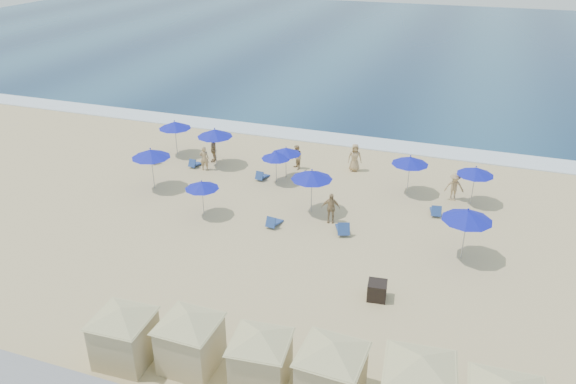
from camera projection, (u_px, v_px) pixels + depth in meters
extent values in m
plane|color=tan|center=(287.00, 244.00, 28.53)|extent=(160.00, 160.00, 0.00)
cube|color=#0D2A4B|center=(424.00, 43.00, 75.21)|extent=(160.00, 80.00, 0.06)
cube|color=white|center=(357.00, 142.00, 41.67)|extent=(160.00, 2.50, 0.08)
cube|color=black|center=(377.00, 291.00, 24.25)|extent=(0.90, 0.90, 0.81)
cube|color=tan|center=(125.00, 339.00, 20.62)|extent=(1.99, 1.99, 1.90)
cube|color=tan|center=(122.00, 318.00, 20.20)|extent=(2.08, 2.08, 0.08)
pyramid|color=tan|center=(120.00, 308.00, 20.00)|extent=(4.16, 4.16, 0.48)
cube|color=tan|center=(191.00, 345.00, 20.35)|extent=(1.95, 1.95, 1.91)
cube|color=tan|center=(189.00, 324.00, 19.93)|extent=(2.04, 2.04, 0.08)
pyramid|color=tan|center=(188.00, 313.00, 19.73)|extent=(4.18, 4.18, 0.48)
cube|color=tan|center=(261.00, 363.00, 19.55)|extent=(2.04, 2.04, 1.86)
cube|color=tan|center=(260.00, 342.00, 19.14)|extent=(2.14, 2.14, 0.07)
pyramid|color=tan|center=(260.00, 331.00, 18.94)|extent=(4.05, 4.05, 0.46)
cube|color=tan|center=(331.00, 377.00, 18.84)|extent=(2.08, 2.08, 1.99)
cube|color=tan|center=(332.00, 354.00, 18.41)|extent=(2.19, 2.19, 0.08)
pyramid|color=tan|center=(333.00, 342.00, 18.19)|extent=(4.36, 4.36, 0.50)
cube|color=tan|center=(420.00, 369.00, 17.65)|extent=(2.41, 2.41, 0.08)
pyramid|color=tan|center=(422.00, 356.00, 17.42)|extent=(4.58, 4.58, 0.53)
pyramid|color=tan|center=(511.00, 382.00, 16.41)|extent=(4.62, 4.62, 0.53)
cylinder|color=#A5A8AD|center=(176.00, 141.00, 39.00)|extent=(0.05, 0.05, 2.01)
cone|color=#0F16A4|center=(175.00, 125.00, 38.48)|extent=(2.22, 2.22, 0.48)
sphere|color=#0F16A4|center=(174.00, 121.00, 38.35)|extent=(0.08, 0.08, 0.08)
cylinder|color=#A5A8AD|center=(153.00, 172.00, 34.03)|extent=(0.06, 0.06, 2.11)
cone|color=#0F16A4|center=(151.00, 153.00, 33.48)|extent=(2.33, 2.33, 0.50)
sphere|color=#0F16A4|center=(150.00, 149.00, 33.35)|extent=(0.09, 0.09, 0.09)
cylinder|color=#A5A8AD|center=(216.00, 151.00, 37.25)|extent=(0.06, 0.06, 2.12)
cone|color=#0F16A4|center=(215.00, 133.00, 36.70)|extent=(2.34, 2.34, 0.50)
sphere|color=#0F16A4|center=(215.00, 128.00, 36.57)|extent=(0.09, 0.09, 0.09)
cylinder|color=#A5A8AD|center=(203.00, 202.00, 30.95)|extent=(0.04, 0.04, 1.70)
cone|color=#0F16A4|center=(202.00, 185.00, 30.51)|extent=(1.88, 1.88, 0.40)
sphere|color=#0F16A4|center=(202.00, 181.00, 30.41)|extent=(0.07, 0.07, 0.07)
cylinder|color=#A5A8AD|center=(286.00, 166.00, 35.47)|extent=(0.05, 0.05, 1.71)
cone|color=#0F16A4|center=(286.00, 151.00, 35.03)|extent=(1.89, 1.89, 0.41)
sphere|color=#0F16A4|center=(286.00, 147.00, 34.92)|extent=(0.07, 0.07, 0.07)
cylinder|color=#A5A8AD|center=(276.00, 170.00, 34.92)|extent=(0.04, 0.04, 1.67)
cone|color=#0F16A4|center=(276.00, 155.00, 34.49)|extent=(1.84, 1.84, 0.40)
sphere|color=#0F16A4|center=(276.00, 152.00, 34.38)|extent=(0.07, 0.07, 0.07)
cylinder|color=#A5A8AD|center=(311.00, 195.00, 31.25)|extent=(0.05, 0.05, 2.09)
cone|color=#0F16A4|center=(312.00, 175.00, 30.71)|extent=(2.31, 2.31, 0.49)
sphere|color=#0F16A4|center=(312.00, 170.00, 30.58)|extent=(0.09, 0.09, 0.09)
cylinder|color=#A5A8AD|center=(408.00, 178.00, 33.40)|extent=(0.05, 0.05, 1.97)
cone|color=#0F16A4|center=(410.00, 160.00, 32.90)|extent=(2.18, 2.18, 0.47)
sphere|color=#0F16A4|center=(411.00, 156.00, 32.77)|extent=(0.08, 0.08, 0.08)
cylinder|color=#A5A8AD|center=(473.00, 189.00, 32.21)|extent=(0.05, 0.05, 1.88)
cone|color=#0F16A4|center=(476.00, 171.00, 31.73)|extent=(2.08, 2.08, 0.45)
sphere|color=#0F16A4|center=(476.00, 167.00, 31.61)|extent=(0.08, 0.08, 0.08)
cylinder|color=#A5A8AD|center=(464.00, 239.00, 26.86)|extent=(0.06, 0.06, 2.17)
cone|color=#0F16A4|center=(468.00, 215.00, 26.30)|extent=(2.40, 2.40, 0.51)
sphere|color=#0F16A4|center=(468.00, 209.00, 26.16)|extent=(0.09, 0.09, 0.09)
cube|color=navy|center=(158.00, 158.00, 38.34)|extent=(0.91, 1.40, 0.36)
cube|color=navy|center=(152.00, 157.00, 37.82)|extent=(0.68, 0.49, 0.63)
cube|color=navy|center=(196.00, 164.00, 37.59)|extent=(0.60, 1.10, 0.29)
cube|color=navy|center=(192.00, 163.00, 37.13)|extent=(0.52, 0.34, 0.52)
cube|color=navy|center=(263.00, 176.00, 35.76)|extent=(0.62, 1.14, 0.30)
cube|color=navy|center=(259.00, 176.00, 35.29)|extent=(0.54, 0.35, 0.53)
cube|color=navy|center=(275.00, 222.00, 30.28)|extent=(0.66, 1.19, 0.31)
cube|color=navy|center=(271.00, 222.00, 29.79)|extent=(0.57, 0.37, 0.55)
cube|color=navy|center=(342.00, 228.00, 29.63)|extent=(1.05, 1.46, 0.37)
cube|color=navy|center=(344.00, 229.00, 29.01)|extent=(0.71, 0.56, 0.64)
cube|color=navy|center=(435.00, 211.00, 31.47)|extent=(0.73, 1.25, 0.32)
cube|color=navy|center=(436.00, 211.00, 30.93)|extent=(0.60, 0.41, 0.57)
imported|color=tan|center=(204.00, 158.00, 36.69)|extent=(0.68, 0.54, 1.63)
imported|color=tan|center=(297.00, 157.00, 36.81)|extent=(1.00, 1.01, 1.65)
imported|color=tan|center=(331.00, 208.00, 30.27)|extent=(1.07, 0.61, 1.71)
imported|color=tan|center=(454.00, 187.00, 32.67)|extent=(1.20, 0.83, 1.70)
imported|color=tan|center=(355.00, 158.00, 36.52)|extent=(1.05, 0.85, 1.85)
imported|color=tan|center=(214.00, 149.00, 37.95)|extent=(0.63, 1.10, 1.76)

